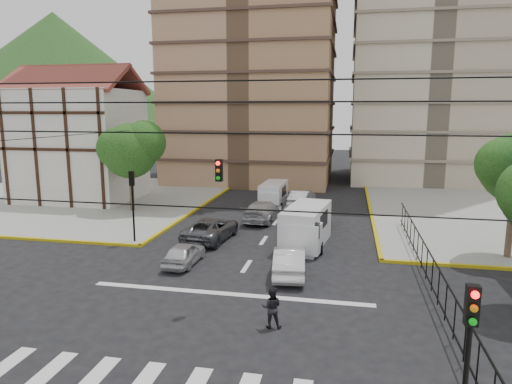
% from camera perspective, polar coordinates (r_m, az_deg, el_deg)
% --- Properties ---
extents(ground, '(160.00, 160.00, 0.00)m').
position_cam_1_polar(ground, '(20.12, -4.39, -13.89)').
color(ground, black).
rests_on(ground, ground).
extents(sidewalk_nw, '(26.00, 26.00, 0.15)m').
position_cam_1_polar(sidewalk_nw, '(45.97, -21.89, -0.74)').
color(sidewalk_nw, gray).
rests_on(sidewalk_nw, ground).
extents(stop_line, '(13.00, 0.40, 0.01)m').
position_cam_1_polar(stop_line, '(21.18, -3.49, -12.59)').
color(stop_line, silver).
rests_on(stop_line, ground).
extents(tudor_building, '(10.80, 8.05, 12.23)m').
position_cam_1_polar(tudor_building, '(44.80, -21.25, 5.72)').
color(tudor_building, silver).
rests_on(tudor_building, ground).
extents(distant_hill, '(70.00, 70.00, 28.00)m').
position_cam_1_polar(distant_hill, '(106.44, -23.57, 12.48)').
color(distant_hill, '#234717').
rests_on(distant_hill, ground).
extents(park_fence, '(0.10, 22.50, 1.66)m').
position_cam_1_polar(park_fence, '(23.95, 20.43, -10.50)').
color(park_fence, black).
rests_on(park_fence, ground).
extents(tree_tudor, '(5.39, 4.40, 7.43)m').
position_cam_1_polar(tree_tudor, '(37.83, -15.38, 5.30)').
color(tree_tudor, '#473828').
rests_on(tree_tudor, ground).
extents(traffic_light_se, '(0.28, 0.22, 4.40)m').
position_cam_1_polar(traffic_light_se, '(11.42, 25.00, -17.27)').
color(traffic_light_se, black).
rests_on(traffic_light_se, ground).
extents(traffic_light_nw, '(0.28, 0.22, 4.40)m').
position_cam_1_polar(traffic_light_nw, '(28.98, -15.19, -0.28)').
color(traffic_light_nw, black).
rests_on(traffic_light_nw, ground).
extents(traffic_light_hanging, '(18.00, 9.12, 0.92)m').
position_cam_1_polar(traffic_light_hanging, '(16.59, -6.57, 2.17)').
color(traffic_light_hanging, black).
rests_on(traffic_light_hanging, ground).
extents(van_right_lane, '(2.82, 5.64, 2.43)m').
position_cam_1_polar(van_right_lane, '(27.90, 6.24, -4.44)').
color(van_right_lane, silver).
rests_on(van_right_lane, ground).
extents(van_left_lane, '(1.95, 4.62, 2.06)m').
position_cam_1_polar(van_left_lane, '(39.13, 2.15, -0.43)').
color(van_left_lane, silver).
rests_on(van_left_lane, ground).
extents(car_silver_front_left, '(1.52, 3.61, 1.22)m').
position_cam_1_polar(car_silver_front_left, '(25.04, -8.97, -7.59)').
color(car_silver_front_left, silver).
rests_on(car_silver_front_left, ground).
extents(car_white_front_right, '(1.97, 4.51, 1.44)m').
position_cam_1_polar(car_white_front_right, '(23.27, 4.20, -8.59)').
color(car_white_front_right, silver).
rests_on(car_white_front_right, ground).
extents(car_grey_mid_left, '(2.89, 5.40, 1.44)m').
position_cam_1_polar(car_grey_mid_left, '(29.43, -5.64, -4.58)').
color(car_grey_mid_left, '#58595F').
rests_on(car_grey_mid_left, ground).
extents(car_silver_rear_left, '(2.67, 5.40, 1.51)m').
position_cam_1_polar(car_silver_rear_left, '(34.26, 0.89, -2.37)').
color(car_silver_rear_left, '#B4B4B9').
rests_on(car_silver_rear_left, ground).
extents(car_darkgrey_mid_right, '(1.98, 4.27, 1.42)m').
position_cam_1_polar(car_darkgrey_mid_right, '(33.33, 7.87, -2.90)').
color(car_darkgrey_mid_right, '#29282B').
rests_on(car_darkgrey_mid_right, ground).
extents(car_white_rear_right, '(2.11, 4.56, 1.45)m').
position_cam_1_polar(car_white_rear_right, '(39.44, 5.72, -0.79)').
color(car_white_rear_right, silver).
rests_on(car_white_rear_right, ground).
extents(pedestrian_crosswalk, '(0.85, 0.69, 1.61)m').
position_cam_1_polar(pedestrian_crosswalk, '(17.89, 1.96, -14.22)').
color(pedestrian_crosswalk, black).
rests_on(pedestrian_crosswalk, ground).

